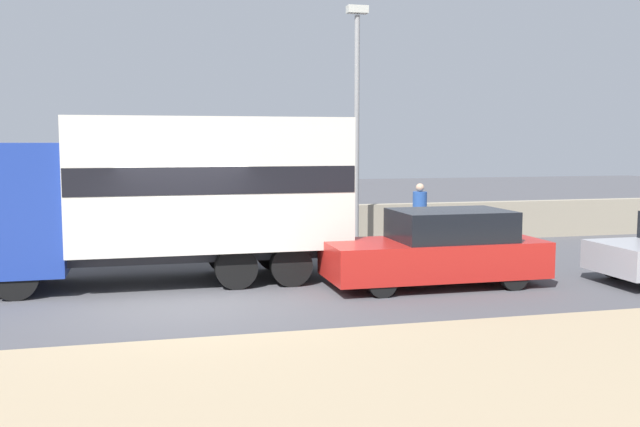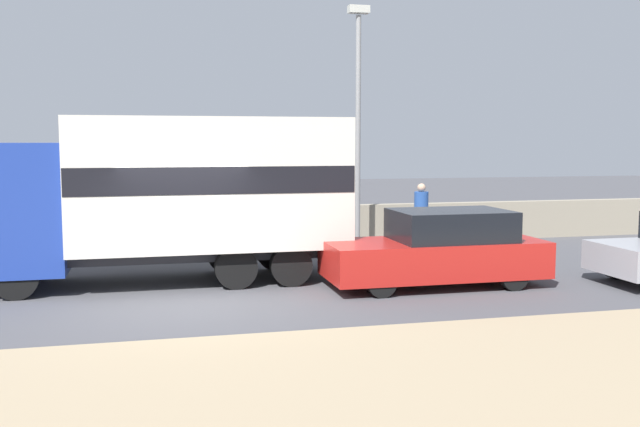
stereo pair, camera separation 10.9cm
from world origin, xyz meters
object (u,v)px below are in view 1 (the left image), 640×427
(street_lamp, at_px, (357,109))
(pedestrian, at_px, (420,214))
(box_truck, at_px, (177,190))
(car_hatchback, at_px, (438,249))

(street_lamp, xyz_separation_m, pedestrian, (1.81, -0.11, -2.89))
(box_truck, bearing_deg, street_lamp, -145.09)
(car_hatchback, distance_m, pedestrian, 5.27)
(box_truck, xyz_separation_m, pedestrian, (6.78, 3.36, -1.03))
(street_lamp, height_order, pedestrian, street_lamp)
(car_hatchback, xyz_separation_m, pedestrian, (1.61, 5.02, 0.18))
(car_hatchback, bearing_deg, street_lamp, -87.76)
(box_truck, distance_m, car_hatchback, 5.56)
(street_lamp, distance_m, box_truck, 6.33)
(pedestrian, bearing_deg, car_hatchback, -107.83)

